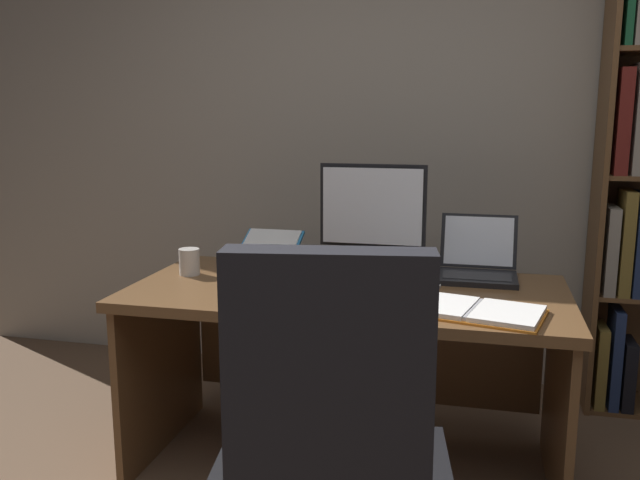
{
  "coord_description": "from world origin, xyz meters",
  "views": [
    {
      "loc": [
        0.38,
        -1.5,
        1.43
      ],
      "look_at": [
        -0.2,
        0.92,
        0.95
      ],
      "focal_mm": 37.66,
      "sensor_mm": 36.0,
      "label": 1
    }
  ],
  "objects_px": {
    "desk": "(350,331)",
    "notepad": "(416,290)",
    "pen": "(421,288)",
    "coffee_mug": "(189,262)",
    "keyboard": "(351,298)",
    "reading_stand_with_book": "(269,248)",
    "computer_mouse": "(272,291)",
    "monitor": "(372,219)",
    "open_binder": "(473,310)",
    "laptop": "(478,265)"
  },
  "relations": [
    {
      "from": "laptop",
      "to": "desk",
      "type": "bearing_deg",
      "value": -157.01
    },
    {
      "from": "notepad",
      "to": "coffee_mug",
      "type": "xyz_separation_m",
      "value": [
        -0.95,
        0.05,
        0.05
      ]
    },
    {
      "from": "open_binder",
      "to": "coffee_mug",
      "type": "xyz_separation_m",
      "value": [
        -1.16,
        0.28,
        0.04
      ]
    },
    {
      "from": "laptop",
      "to": "pen",
      "type": "distance_m",
      "value": 0.35
    },
    {
      "from": "pen",
      "to": "coffee_mug",
      "type": "xyz_separation_m",
      "value": [
        -0.97,
        0.05,
        0.04
      ]
    },
    {
      "from": "desk",
      "to": "open_binder",
      "type": "relative_size",
      "value": 3.31
    },
    {
      "from": "coffee_mug",
      "to": "keyboard",
      "type": "bearing_deg",
      "value": -17.68
    },
    {
      "from": "monitor",
      "to": "pen",
      "type": "xyz_separation_m",
      "value": [
        0.23,
        -0.27,
        -0.21
      ]
    },
    {
      "from": "laptop",
      "to": "computer_mouse",
      "type": "bearing_deg",
      "value": -147.86
    },
    {
      "from": "reading_stand_with_book",
      "to": "pen",
      "type": "distance_m",
      "value": 0.79
    },
    {
      "from": "laptop",
      "to": "notepad",
      "type": "bearing_deg",
      "value": -128.61
    },
    {
      "from": "laptop",
      "to": "open_binder",
      "type": "xyz_separation_m",
      "value": [
        -0.01,
        -0.51,
        -0.04
      ]
    },
    {
      "from": "reading_stand_with_book",
      "to": "notepad",
      "type": "distance_m",
      "value": 0.77
    },
    {
      "from": "keyboard",
      "to": "notepad",
      "type": "relative_size",
      "value": 2.0
    },
    {
      "from": "keyboard",
      "to": "open_binder",
      "type": "distance_m",
      "value": 0.43
    },
    {
      "from": "computer_mouse",
      "to": "pen",
      "type": "distance_m",
      "value": 0.56
    },
    {
      "from": "monitor",
      "to": "pen",
      "type": "bearing_deg",
      "value": -49.36
    },
    {
      "from": "desk",
      "to": "notepad",
      "type": "relative_size",
      "value": 7.96
    },
    {
      "from": "open_binder",
      "to": "pen",
      "type": "distance_m",
      "value": 0.3
    },
    {
      "from": "computer_mouse",
      "to": "reading_stand_with_book",
      "type": "height_order",
      "value": "reading_stand_with_book"
    },
    {
      "from": "reading_stand_with_book",
      "to": "pen",
      "type": "relative_size",
      "value": 2.01
    },
    {
      "from": "computer_mouse",
      "to": "open_binder",
      "type": "height_order",
      "value": "computer_mouse"
    },
    {
      "from": "desk",
      "to": "open_binder",
      "type": "height_order",
      "value": "open_binder"
    },
    {
      "from": "pen",
      "to": "monitor",
      "type": "bearing_deg",
      "value": 130.64
    },
    {
      "from": "computer_mouse",
      "to": "coffee_mug",
      "type": "xyz_separation_m",
      "value": [
        -0.43,
        0.23,
        0.03
      ]
    },
    {
      "from": "monitor",
      "to": "computer_mouse",
      "type": "xyz_separation_m",
      "value": [
        -0.3,
        -0.45,
        -0.21
      ]
    },
    {
      "from": "open_binder",
      "to": "coffee_mug",
      "type": "relative_size",
      "value": 4.6
    },
    {
      "from": "reading_stand_with_book",
      "to": "pen",
      "type": "xyz_separation_m",
      "value": [
        0.71,
        -0.34,
        -0.05
      ]
    },
    {
      "from": "laptop",
      "to": "reading_stand_with_book",
      "type": "distance_m",
      "value": 0.92
    },
    {
      "from": "notepad",
      "to": "desk",
      "type": "bearing_deg",
      "value": 164.67
    },
    {
      "from": "coffee_mug",
      "to": "notepad",
      "type": "bearing_deg",
      "value": -3.05
    },
    {
      "from": "open_binder",
      "to": "coffee_mug",
      "type": "bearing_deg",
      "value": 179.42
    },
    {
      "from": "desk",
      "to": "computer_mouse",
      "type": "bearing_deg",
      "value": -134.18
    },
    {
      "from": "pen",
      "to": "laptop",
      "type": "bearing_deg",
      "value": 53.98
    },
    {
      "from": "keyboard",
      "to": "open_binder",
      "type": "bearing_deg",
      "value": -6.66
    },
    {
      "from": "keyboard",
      "to": "pen",
      "type": "relative_size",
      "value": 3.0
    },
    {
      "from": "open_binder",
      "to": "notepad",
      "type": "distance_m",
      "value": 0.32
    },
    {
      "from": "monitor",
      "to": "notepad",
      "type": "distance_m",
      "value": 0.41
    },
    {
      "from": "computer_mouse",
      "to": "coffee_mug",
      "type": "bearing_deg",
      "value": 151.64
    },
    {
      "from": "desk",
      "to": "coffee_mug",
      "type": "height_order",
      "value": "coffee_mug"
    },
    {
      "from": "desk",
      "to": "pen",
      "type": "bearing_deg",
      "value": -14.3
    },
    {
      "from": "monitor",
      "to": "open_binder",
      "type": "height_order",
      "value": "monitor"
    },
    {
      "from": "reading_stand_with_book",
      "to": "notepad",
      "type": "relative_size",
      "value": 1.34
    },
    {
      "from": "computer_mouse",
      "to": "notepad",
      "type": "distance_m",
      "value": 0.55
    },
    {
      "from": "computer_mouse",
      "to": "pen",
      "type": "relative_size",
      "value": 0.74
    },
    {
      "from": "keyboard",
      "to": "notepad",
      "type": "distance_m",
      "value": 0.28
    },
    {
      "from": "desk",
      "to": "open_binder",
      "type": "bearing_deg",
      "value": -32.5
    },
    {
      "from": "desk",
      "to": "pen",
      "type": "relative_size",
      "value": 11.94
    },
    {
      "from": "monitor",
      "to": "coffee_mug",
      "type": "bearing_deg",
      "value": -163.19
    },
    {
      "from": "laptop",
      "to": "pen",
      "type": "height_order",
      "value": "laptop"
    }
  ]
}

